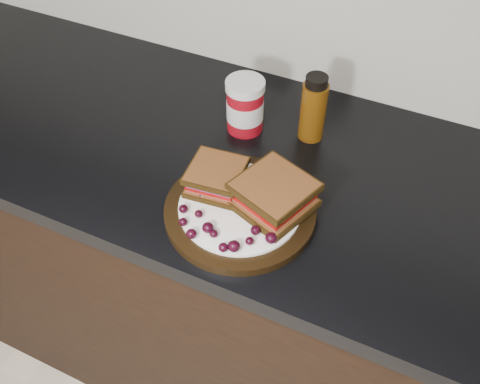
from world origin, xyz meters
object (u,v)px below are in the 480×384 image
object	(u,v)px
sandwich_left	(216,177)
oil_bottle	(313,108)
plate	(240,211)
condiment_jar	(245,106)

from	to	relation	value
sandwich_left	oil_bottle	world-z (taller)	oil_bottle
sandwich_left	oil_bottle	xyz separation A→B (m)	(0.10, 0.24, 0.03)
plate	condiment_jar	size ratio (longest dim) A/B	2.33
plate	oil_bottle	distance (m)	0.28
plate	sandwich_left	world-z (taller)	sandwich_left
plate	oil_bottle	size ratio (longest dim) A/B	1.87
plate	condiment_jar	bearing A→B (deg)	112.60
sandwich_left	condiment_jar	bearing A→B (deg)	93.63
plate	condiment_jar	world-z (taller)	condiment_jar
plate	oil_bottle	xyz separation A→B (m)	(0.04, 0.27, 0.07)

